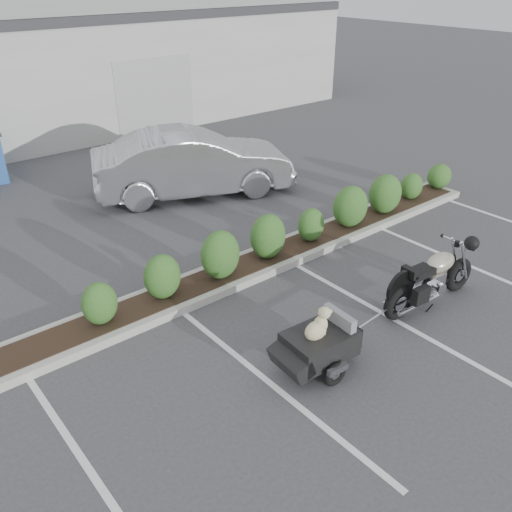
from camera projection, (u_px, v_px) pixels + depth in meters
ground at (315, 327)px, 9.14m from camera, size 90.00×90.00×0.00m
planter_kerb at (274, 257)px, 11.16m from camera, size 12.00×1.00×0.15m
motorcycle at (432, 279)px, 9.50m from camera, size 2.29×0.77×1.31m
pet_trailer at (319, 343)px, 8.00m from camera, size 1.83×1.03×1.09m
sedan at (193, 163)px, 14.04m from camera, size 5.40×3.59×1.68m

